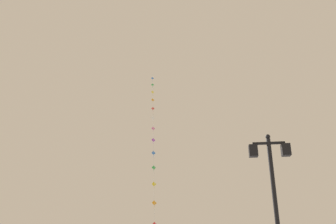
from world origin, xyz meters
TOP-DOWN VIEW (x-y plane):
  - twin_lantern_lamp_post at (3.14, 9.60)m, footprint 1.34×0.28m
  - kite_train at (-4.60, 30.95)m, footprint 3.86×17.63m

SIDE VIEW (x-z plane):
  - twin_lantern_lamp_post at x=3.14m, z-range 0.92..5.69m
  - kite_train at x=-4.60m, z-range 0.25..22.89m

